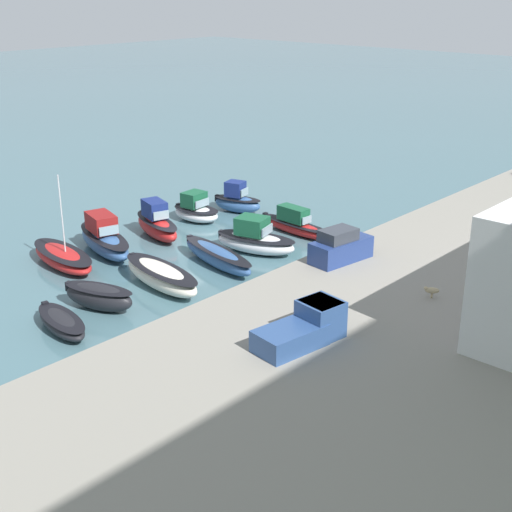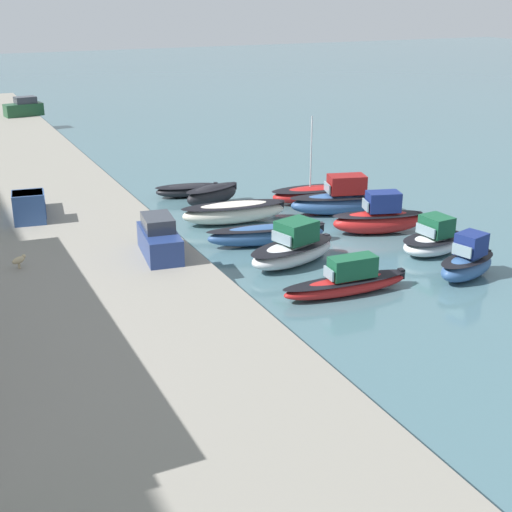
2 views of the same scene
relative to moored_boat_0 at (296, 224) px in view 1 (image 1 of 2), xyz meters
name	(u,v)px [view 1 (image 1 of 2)]	position (x,y,z in m)	size (l,w,h in m)	color
ground_plane	(187,248)	(7.97, -3.78, -0.74)	(320.00, 320.00, 0.00)	#476B75
quay_promenade	(486,337)	(7.97, 19.42, 0.07)	(138.81, 26.19, 1.62)	gray
moored_boat_0	(296,224)	(0.00, 0.00, 0.00)	(1.97, 7.42, 2.09)	red
moored_boat_1	(255,240)	(5.17, 0.47, 0.22)	(3.98, 6.55, 2.62)	silver
moored_boat_2	(217,256)	(8.88, 0.36, -0.03)	(3.19, 7.96, 1.33)	#33568E
moored_boat_3	(161,276)	(13.93, 0.39, 0.06)	(3.17, 7.67, 1.51)	white
moored_boat_4	(99,296)	(18.54, 0.14, 0.10)	(3.00, 4.96, 1.60)	black
moored_boat_5	(62,323)	(21.68, 0.97, -0.20)	(2.56, 5.19, 0.99)	black
moored_boat_6	(237,201)	(-1.01, -7.23, 0.23)	(2.92, 4.61, 2.64)	#33568E
moored_boat_7	(196,211)	(2.99, -8.06, 0.13)	(2.81, 4.45, 2.40)	white
moored_boat_8	(157,224)	(7.75, -7.34, 0.31)	(3.59, 6.45, 2.82)	red
moored_boat_9	(104,239)	(12.53, -7.49, 0.32)	(4.13, 7.85, 2.85)	#33568E
moored_boat_10	(63,257)	(16.05, -7.42, -0.08)	(3.36, 7.45, 6.55)	red
parked_car_3	(340,247)	(5.82, 8.39, 1.80)	(4.40, 2.34, 2.16)	navy
pickup_truck_1	(306,327)	(15.92, 13.67, 1.71)	(4.95, 2.60, 1.90)	#2D4C84
dog_on_quay	(431,290)	(7.07, 15.60, 1.34)	(0.68, 0.84, 0.68)	tan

